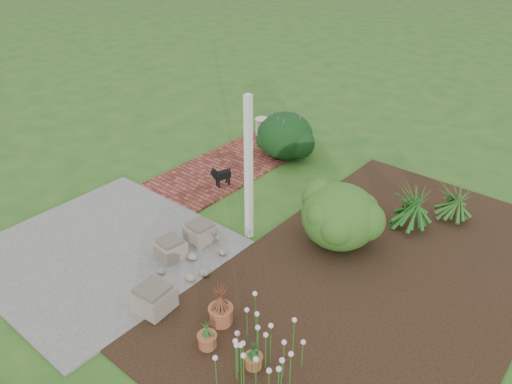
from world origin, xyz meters
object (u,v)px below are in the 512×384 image
Objects in this scene: black_dog at (221,175)px; stone_trough_near at (154,299)px; cream_ceramic_urn at (262,127)px; evergreen_shrub at (340,215)px.

stone_trough_near is at bearing -43.73° from black_dog.
cream_ceramic_urn is 0.32× the size of evergreen_shrub.
black_dog reaches higher than cream_ceramic_urn.
evergreen_shrub is at bearing -34.65° from cream_ceramic_urn.
black_dog is 1.15× the size of cream_ceramic_urn.
cream_ceramic_urn is at bearing 129.83° from black_dog.
black_dog is 2.77m from evergreen_shrub.
black_dog is at bearing -68.19° from cream_ceramic_urn.
cream_ceramic_urn is at bearing 145.35° from evergreen_shrub.
cream_ceramic_urn is at bearing 115.48° from stone_trough_near.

